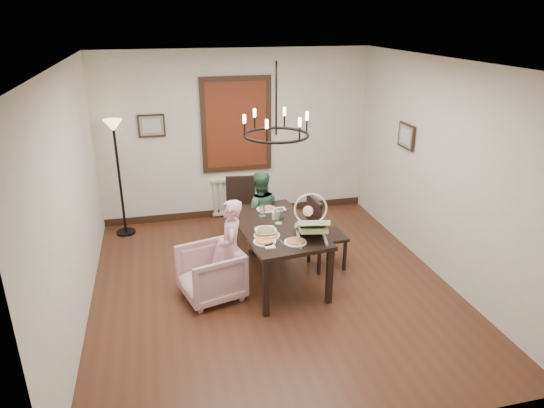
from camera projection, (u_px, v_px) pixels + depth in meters
name	position (u px, v px, depth m)	size (l,w,h in m)	color
room_shell	(265.00, 175.00, 6.10)	(4.51, 5.00, 2.81)	#4B2919
dining_table	(276.00, 231.00, 6.22)	(1.10, 1.74, 0.77)	black
chair_far	(242.00, 211.00, 7.33)	(0.44, 0.44, 1.01)	black
chair_right	(327.00, 232.00, 6.61)	(0.46, 0.46, 1.04)	black
armchair	(211.00, 273.00, 5.95)	(0.70, 0.72, 0.65)	#C798AA
elderly_woman	(231.00, 257.00, 5.90)	(0.38, 0.25, 1.05)	#E29FA8
seated_man	(260.00, 220.00, 7.01)	(0.50, 0.39, 1.03)	#34583F
baby_bouncer	(312.00, 223.00, 5.79)	(0.42, 0.58, 0.38)	beige
salad_bowl	(266.00, 232.00, 5.92)	(0.32, 0.32, 0.08)	white
pizza_platter	(267.00, 235.00, 5.88)	(0.32, 0.32, 0.04)	tan
drinking_glass	(277.00, 214.00, 6.35)	(0.07, 0.07, 0.14)	silver
window_blinds	(236.00, 125.00, 7.92)	(1.00, 0.03, 1.40)	maroon
radiator	(238.00, 196.00, 8.39)	(0.92, 0.12, 0.62)	silver
picture_back	(152.00, 126.00, 7.61)	(0.42, 0.03, 0.36)	black
picture_right	(406.00, 136.00, 6.98)	(0.42, 0.03, 0.36)	black
floor_lamp	(120.00, 180.00, 7.47)	(0.30, 0.30, 1.80)	black
chandelier	(276.00, 135.00, 5.76)	(0.80, 0.80, 0.04)	black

